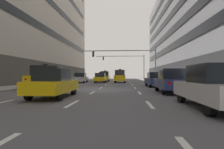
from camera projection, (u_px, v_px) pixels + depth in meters
ground_plane at (98, 89)px, 15.82m from camera, size 120.00×120.00×0.00m
sidewalk_left at (7, 88)px, 16.39m from camera, size 3.44×80.00×0.14m
sidewalk_right at (196, 89)px, 15.25m from camera, size 3.44×80.00×0.14m
lane_stripe_l1_s3 at (47, 92)px, 13.06m from camera, size 0.16×2.00×0.01m
lane_stripe_l1_s4 at (68, 88)px, 18.05m from camera, size 0.16×2.00×0.01m
lane_stripe_l1_s5 at (80, 85)px, 23.04m from camera, size 0.16×2.00×0.01m
lane_stripe_l1_s6 at (88, 83)px, 28.02m from camera, size 0.16×2.00×0.01m
lane_stripe_l1_s7 at (93, 82)px, 33.01m from camera, size 0.16×2.00×0.01m
lane_stripe_l1_s8 at (97, 81)px, 38.00m from camera, size 0.16×2.00×0.01m
lane_stripe_l1_s9 at (100, 80)px, 42.99m from camera, size 0.16×2.00×0.01m
lane_stripe_l1_s10 at (103, 80)px, 47.98m from camera, size 0.16×2.00×0.01m
lane_stripe_l2_s2 at (72, 104)px, 7.84m from camera, size 0.16×2.00×0.01m
lane_stripe_l2_s3 at (92, 93)px, 12.83m from camera, size 0.16×2.00×0.01m
lane_stripe_l2_s4 at (101, 88)px, 17.82m from camera, size 0.16×2.00×0.01m
lane_stripe_l2_s5 at (106, 85)px, 22.81m from camera, size 0.16×2.00×0.01m
lane_stripe_l2_s6 at (109, 83)px, 27.80m from camera, size 0.16×2.00×0.01m
lane_stripe_l2_s7 at (111, 82)px, 32.79m from camera, size 0.16×2.00×0.01m
lane_stripe_l2_s8 at (113, 81)px, 37.77m from camera, size 0.16×2.00×0.01m
lane_stripe_l2_s9 at (114, 80)px, 42.76m from camera, size 0.16×2.00×0.01m
lane_stripe_l2_s10 at (115, 80)px, 47.75m from camera, size 0.16×2.00×0.01m
lane_stripe_l3_s2 at (150, 104)px, 7.61m from camera, size 0.16×2.00×0.01m
lane_stripe_l3_s3 at (139, 93)px, 12.60m from camera, size 0.16×2.00×0.01m
lane_stripe_l3_s4 at (135, 88)px, 17.59m from camera, size 0.16×2.00×0.01m
lane_stripe_l3_s5 at (133, 85)px, 22.58m from camera, size 0.16×2.00×0.01m
lane_stripe_l3_s6 at (131, 83)px, 27.57m from camera, size 0.16×2.00×0.01m
lane_stripe_l3_s7 at (130, 82)px, 32.56m from camera, size 0.16×2.00×0.01m
lane_stripe_l3_s8 at (129, 81)px, 37.55m from camera, size 0.16×2.00×0.01m
lane_stripe_l3_s9 at (128, 80)px, 42.54m from camera, size 0.16×2.00×0.01m
lane_stripe_l3_s10 at (128, 80)px, 47.52m from camera, size 0.16×2.00×0.01m
car_driving_0 at (81, 78)px, 29.72m from camera, size 2.00×4.51×1.67m
taxi_driving_1 at (45, 77)px, 16.64m from camera, size 1.88×4.43×2.32m
taxi_driving_2 at (105, 76)px, 36.59m from camera, size 1.85×4.32×2.26m
taxi_driving_3 at (120, 76)px, 30.95m from camera, size 1.97×4.53×2.36m
taxi_driving_4 at (54, 83)px, 10.11m from camera, size 1.89×4.35×1.80m
taxi_driving_5 at (100, 78)px, 30.32m from camera, size 1.95×4.43×1.82m
car_parked_0 at (215, 87)px, 6.72m from camera, size 1.91×4.48×1.67m
car_parked_1 at (172, 81)px, 12.73m from camera, size 2.04×4.63×1.72m
car_parked_2 at (155, 80)px, 19.45m from camera, size 1.88×4.30×1.60m
traffic_signal_0 at (130, 57)px, 27.65m from camera, size 11.56×0.35×5.66m
traffic_signal_1 at (128, 62)px, 43.40m from camera, size 11.84×0.35×6.14m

